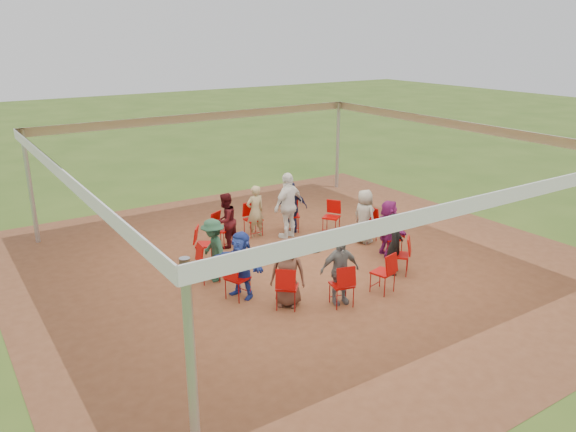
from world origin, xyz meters
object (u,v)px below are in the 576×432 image
person_seated_2 (292,208)px  person_seated_6 (241,264)px  chair_1 (367,225)px  person_seated_0 (388,228)px  chair_6 (205,245)px  chair_8 (238,278)px  chair_5 (222,230)px  chair_11 (383,273)px  chair_0 (392,238)px  person_seated_3 (255,211)px  chair_9 (287,287)px  cable_coil (314,250)px  chair_3 (291,216)px  laptop (382,231)px  person_seated_1 (364,216)px  chair_4 (253,220)px  standing_person (288,205)px  person_seated_8 (340,270)px  person_seated_9 (395,244)px  chair_10 (342,285)px  person_seated_7 (288,272)px  chair_12 (400,255)px  person_seated_4 (225,221)px  chair_7 (209,262)px  person_seated_5 (213,250)px  chair_2 (331,217)px

person_seated_2 → person_seated_6: (-3.07, -2.70, 0.00)m
chair_1 → person_seated_0: (-0.25, -1.05, 0.27)m
chair_6 → chair_8: same height
chair_5 → chair_11: bearing=83.1°
chair_0 → chair_1: size_ratio=1.00×
chair_1 → person_seated_3: bearing=43.3°
chair_9 → cable_coil: (2.24, 2.17, -0.43)m
chair_3 → laptop: 2.89m
chair_11 → person_seated_2: (0.48, 4.18, 0.27)m
person_seated_1 → person_seated_6: 4.34m
chair_4 → standing_person: size_ratio=0.50×
chair_5 → person_seated_8: 4.21m
chair_1 → chair_4: 3.06m
person_seated_3 → person_seated_8: (-0.54, -4.31, 0.00)m
chair_5 → person_seated_0: person_seated_0 is taller
person_seated_3 → cable_coil: size_ratio=3.24×
chair_4 → cable_coil: size_ratio=2.04×
chair_9 → person_seated_0: 3.71m
person_seated_9 → person_seated_3: bearing=69.2°
chair_10 → person_seated_0: (2.60, 1.45, 0.27)m
chair_1 → chair_9: (-3.83, -1.99, 0.00)m
chair_8 → chair_10: bearing=27.7°
person_seated_7 → standing_person: size_ratio=0.80×
chair_12 → person_seated_4: person_seated_4 is taller
chair_3 → chair_7: size_ratio=1.00×
chair_11 → person_seated_1: size_ratio=0.63×
chair_11 → person_seated_6: 2.99m
chair_8 → cable_coil: 3.16m
chair_8 → chair_10: same height
chair_10 → laptop: 2.89m
chair_5 → person_seated_1: size_ratio=0.63×
person_seated_6 → person_seated_5: bearing=166.2°
person_seated_0 → chair_11: bearing=155.2°
chair_5 → person_seated_7: size_ratio=0.63×
person_seated_8 → person_seated_9: 2.03m
chair_7 → laptop: (4.18, -1.01, 0.22)m
person_seated_9 → chair_4: bearing=68.7°
person_seated_7 → chair_3: bearing=97.1°
chair_2 → person_seated_9: 2.99m
chair_2 → chair_9: same height
chair_4 → chair_11: same height
chair_9 → laptop: size_ratio=2.32×
chair_0 → chair_12: same height
chair_0 → cable_coil: (-1.45, 1.28, -0.43)m
chair_2 → standing_person: bearing=39.0°
chair_2 → person_seated_4: 2.99m
person_seated_1 → laptop: bearing=157.3°
person_seated_3 → chair_10: bearing=82.9°
chair_7 → cable_coil: size_ratio=2.04×
chair_3 → person_seated_3: bearing=20.0°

